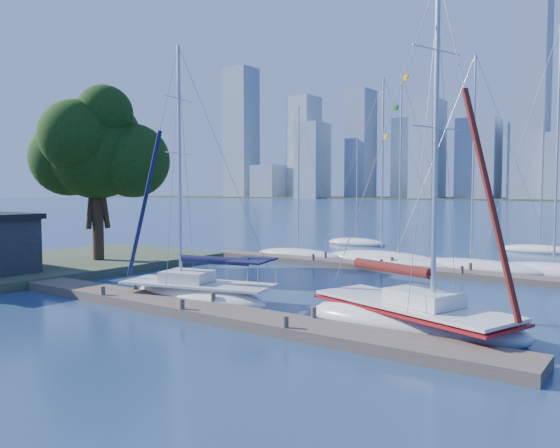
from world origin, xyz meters
The scene contains 14 objects.
ground centered at (0.00, 0.00, 0.00)m, with size 700.00×700.00×0.00m, color navy.
near_dock centered at (0.00, 0.00, 0.20)m, with size 26.00×2.00×0.40m, color #463C33.
far_dock centered at (2.00, 16.00, 0.18)m, with size 30.00×1.80×0.36m, color #463C33.
shore centered at (-17.00, 3.00, 0.25)m, with size 12.00×22.00×0.50m, color #38472D.
tree centered at (-15.09, 6.21, 7.88)m, with size 8.84×8.06×11.71m.
sailboat_navy centered at (-1.82, 1.85, 1.00)m, with size 7.96×4.22×12.09m.
sailboat_maroon centered at (7.99, 2.81, 1.00)m, with size 8.83×5.32×12.93m.
bg_boat_0 centered at (-7.09, 18.02, 0.24)m, with size 7.62×3.39×11.68m.
bg_boat_1 centered at (-0.80, 19.10, 0.28)m, with size 8.92×3.76×13.25m.
bg_boat_2 centered at (1.20, 17.49, 0.25)m, with size 7.50×3.93×12.91m.
bg_boat_3 centered at (5.57, 18.45, 0.28)m, with size 9.47×5.55×13.77m.
bg_boat_4 centered at (10.10, 19.23, 0.30)m, with size 8.29×4.26×15.02m.
bg_boat_6 centered at (-8.15, 29.36, 0.22)m, with size 5.94×2.31×10.20m.
bg_boat_7 centered at (6.97, 32.54, 0.22)m, with size 6.61×3.38×10.65m.
Camera 1 is at (15.52, -15.93, 5.08)m, focal length 35.00 mm.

